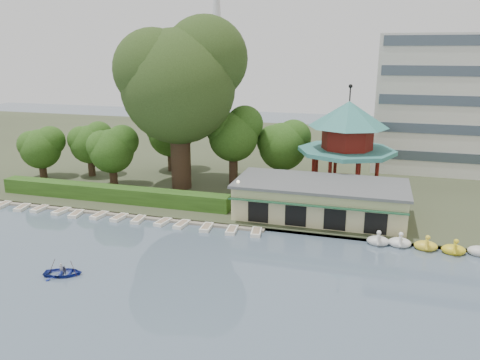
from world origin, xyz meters
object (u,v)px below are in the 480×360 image
at_px(pavilion, 347,138).
at_px(big_tree, 180,78).
at_px(dock, 121,214).
at_px(rowboat_with_passengers, 63,270).
at_px(boathouse, 320,199).

bearing_deg(pavilion, big_tree, -169.74).
xyz_separation_m(dock, big_tree, (3.20, 11.03, 14.66)).
xyz_separation_m(big_tree, rowboat_with_passengers, (-0.18, -25.60, -14.32)).
bearing_deg(big_tree, boathouse, -18.41).
height_order(dock, big_tree, big_tree).
distance_m(dock, boathouse, 22.62).
relative_size(dock, big_tree, 1.54).
relative_size(boathouse, big_tree, 0.84).
height_order(boathouse, pavilion, pavilion).
height_order(dock, rowboat_with_passengers, rowboat_with_passengers).
bearing_deg(dock, big_tree, 73.84).
xyz_separation_m(boathouse, rowboat_with_passengers, (-18.98, -19.34, -1.91)).
bearing_deg(boathouse, pavilion, 78.72).
bearing_deg(dock, boathouse, 12.24).
bearing_deg(boathouse, rowboat_with_passengers, -134.47).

